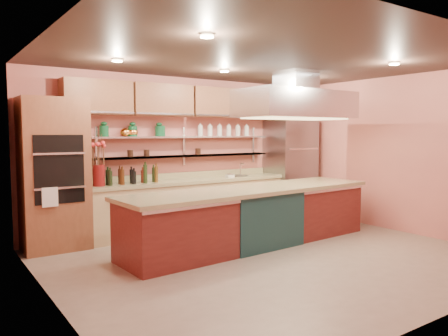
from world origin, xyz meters
TOP-DOWN VIEW (x-y plane):
  - floor at (0.00, 0.00)m, footprint 6.00×5.00m
  - ceiling at (0.00, 0.00)m, footprint 6.00×5.00m
  - wall_back at (0.00, 2.50)m, footprint 6.00×0.04m
  - wall_front at (0.00, -2.50)m, footprint 6.00×0.04m
  - wall_left at (-3.00, 0.00)m, footprint 0.04×5.00m
  - wall_right at (3.00, 0.00)m, footprint 0.04×5.00m
  - oven_stack at (-2.45, 2.18)m, footprint 0.95×0.64m
  - refrigerator at (2.35, 2.14)m, footprint 0.95×0.72m
  - back_counter at (-0.05, 2.20)m, footprint 3.84×0.64m
  - wall_shelf_lower at (-0.05, 2.37)m, footprint 3.60×0.26m
  - wall_shelf_upper at (-0.05, 2.37)m, footprint 3.60×0.26m
  - upper_cabinets at (0.00, 2.32)m, footprint 4.60×0.36m
  - range_hood at (1.10, 0.70)m, footprint 2.00×1.00m
  - ceiling_downlights at (0.00, 0.20)m, footprint 4.00×2.80m
  - island at (0.20, 0.70)m, footprint 4.40×1.18m
  - flower_vase at (-1.78, 2.15)m, footprint 0.25×0.25m
  - oil_bottle_cluster at (-1.20, 2.15)m, footprint 0.97×0.51m
  - kitchen_scale at (0.78, 2.15)m, footprint 0.16×0.13m
  - bar_faucet at (1.11, 2.25)m, footprint 0.04×0.04m
  - copper_kettle at (-1.24, 2.37)m, footprint 0.21×0.21m
  - green_canister at (-0.57, 2.37)m, footprint 0.19×0.19m

SIDE VIEW (x-z plane):
  - floor at x=0.00m, z-range -0.02..0.00m
  - island at x=0.20m, z-range 0.00..0.91m
  - back_counter at x=-0.05m, z-range 0.00..0.93m
  - kitchen_scale at x=0.78m, z-range 0.93..1.01m
  - refrigerator at x=2.35m, z-range 0.00..2.10m
  - bar_faucet at x=1.11m, z-range 0.93..1.17m
  - oil_bottle_cluster at x=-1.20m, z-range 0.93..1.23m
  - flower_vase at x=-1.78m, z-range 0.93..1.27m
  - oven_stack at x=-2.45m, z-range 0.00..2.30m
  - wall_shelf_lower at x=-0.05m, z-range 1.34..1.36m
  - wall_back at x=0.00m, z-range 0.00..2.80m
  - wall_front at x=0.00m, z-range 0.00..2.80m
  - wall_left at x=-3.00m, z-range 0.00..2.80m
  - wall_right at x=3.00m, z-range 0.00..2.80m
  - wall_shelf_upper at x=-0.05m, z-range 1.69..1.71m
  - copper_kettle at x=-1.24m, z-range 1.71..1.86m
  - green_canister at x=-0.57m, z-range 1.71..1.90m
  - range_hood at x=1.10m, z-range 2.02..2.48m
  - upper_cabinets at x=0.00m, z-range 2.08..2.62m
  - ceiling_downlights at x=0.00m, z-range 2.76..2.78m
  - ceiling at x=0.00m, z-range 2.79..2.81m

